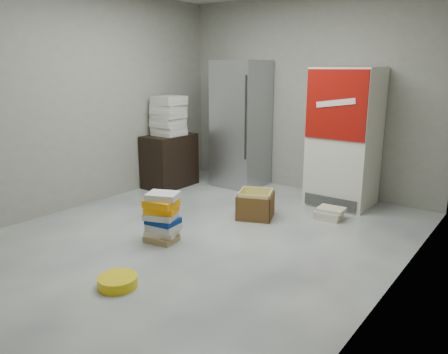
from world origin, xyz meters
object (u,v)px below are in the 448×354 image
steel_fridge (241,124)px  phonebook_stack_main (162,217)px  wood_shelf (170,161)px  cardboard_box (256,206)px  coke_cooler (344,138)px

steel_fridge → phonebook_stack_main: size_ratio=3.56×
wood_shelf → cardboard_box: (1.86, -0.44, -0.26)m
coke_cooler → phonebook_stack_main: 2.68m
coke_cooler → phonebook_stack_main: (-1.00, -2.40, -0.64)m
coke_cooler → cardboard_box: bearing=-118.0°
steel_fridge → coke_cooler: steel_fridge is taller
wood_shelf → phonebook_stack_main: 2.24m
coke_cooler → cardboard_box: size_ratio=3.30×
phonebook_stack_main → steel_fridge: bearing=89.9°
wood_shelf → phonebook_stack_main: wood_shelf is taller
coke_cooler → wood_shelf: size_ratio=2.25×
steel_fridge → phonebook_stack_main: 2.59m
steel_fridge → wood_shelf: steel_fridge is taller
steel_fridge → phonebook_stack_main: bearing=-74.8°
wood_shelf → phonebook_stack_main: size_ratio=1.50×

